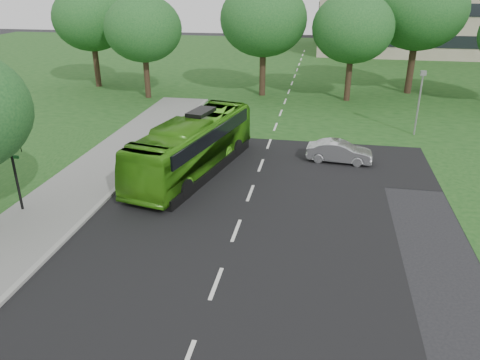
{
  "coord_description": "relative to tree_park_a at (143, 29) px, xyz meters",
  "views": [
    {
      "loc": [
        3.42,
        -15.92,
        10.42
      ],
      "look_at": [
        -0.19,
        4.01,
        1.6
      ],
      "focal_mm": 35.0,
      "sensor_mm": 36.0,
      "label": 1
    }
  ],
  "objects": [
    {
      "name": "tree_park_d",
      "position": [
        24.23,
        6.23,
        1.5
      ],
      "size": [
        8.59,
        8.59,
        11.35
      ],
      "color": "black",
      "rests_on": "ground"
    },
    {
      "name": "street_surfaces",
      "position": [
        12.42,
        -2.51,
        -6.16
      ],
      "size": [
        120.0,
        120.0,
        0.15
      ],
      "color": "black",
      "rests_on": "ground"
    },
    {
      "name": "tree_park_b",
      "position": [
        10.39,
        2.84,
        0.74
      ],
      "size": [
        7.83,
        7.83,
        10.27
      ],
      "color": "black",
      "rests_on": "ground"
    },
    {
      "name": "traffic_light",
      "position": [
        2.44,
        -23.26,
        -3.59
      ],
      "size": [
        0.72,
        0.22,
        4.42
      ],
      "rotation": [
        0.0,
        0.0,
        -0.41
      ],
      "color": "black",
      "rests_on": "ground"
    },
    {
      "name": "tree_park_a",
      "position": [
        0.0,
        0.0,
        0.0
      ],
      "size": [
        6.86,
        6.86,
        9.12
      ],
      "color": "black",
      "rests_on": "ground"
    },
    {
      "name": "camera_pole",
      "position": [
        22.8,
        -7.39,
        -3.25
      ],
      "size": [
        0.47,
        0.45,
        4.56
      ],
      "rotation": [
        0.0,
        0.0,
        -0.42
      ],
      "color": "gray",
      "rests_on": "ground"
    },
    {
      "name": "tree_park_c",
      "position": [
        18.31,
        2.16,
        0.17
      ],
      "size": [
        7.06,
        7.06,
        9.37
      ],
      "color": "black",
      "rests_on": "ground"
    },
    {
      "name": "sedan",
      "position": [
        17.41,
        -13.76,
        -5.54
      ],
      "size": [
        4.03,
        1.69,
        1.29
      ],
      "primitive_type": "imported",
      "rotation": [
        0.0,
        0.0,
        1.49
      ],
      "color": "silver",
      "rests_on": "ground"
    },
    {
      "name": "ground",
      "position": [
        12.8,
        -25.26,
        -6.19
      ],
      "size": [
        160.0,
        160.0,
        0.0
      ],
      "primitive_type": "plane",
      "color": "black",
      "rests_on": "ground"
    },
    {
      "name": "tree_park_f",
      "position": [
        -6.77,
        3.71,
        0.49
      ],
      "size": [
        7.36,
        7.36,
        9.82
      ],
      "color": "black",
      "rests_on": "ground"
    },
    {
      "name": "bus",
      "position": [
        9.08,
        -16.84,
        -4.61
      ],
      "size": [
        4.96,
        11.62,
        3.15
      ],
      "primitive_type": "imported",
      "rotation": [
        0.0,
        0.0,
        -0.21
      ],
      "color": "#3E8E15",
      "rests_on": "ground"
    }
  ]
}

